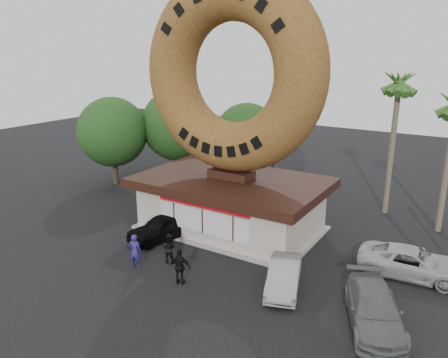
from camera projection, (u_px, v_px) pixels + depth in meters
ground at (171, 268)px, 22.43m from camera, size 90.00×90.00×0.00m
donut_shop at (231, 202)px, 26.77m from camera, size 11.20×7.20×3.80m
giant_donut at (232, 73)px, 24.56m from camera, size 11.30×2.88×11.30m
tree_west at (178, 125)px, 36.46m from camera, size 6.00×6.00×7.65m
tree_mid at (247, 135)px, 35.46m from camera, size 5.20×5.20×6.63m
tree_far at (113, 132)px, 35.09m from camera, size 5.60×5.60×7.14m
palm_near at (399, 88)px, 27.53m from camera, size 2.60×2.60×9.75m
street_lamp at (276, 130)px, 35.05m from camera, size 2.11×0.20×8.00m
person_left at (135, 251)px, 22.23m from camera, size 0.77×0.63×1.81m
person_center at (169, 248)px, 22.77m from camera, size 0.91×0.78×1.63m
person_right at (180, 267)px, 20.65m from camera, size 1.14×0.71×1.80m
car_black at (163, 227)px, 25.62m from camera, size 3.09×4.69×1.49m
car_silver at (284, 276)px, 20.33m from camera, size 2.62×4.24×1.32m
car_grey at (374, 309)px, 17.61m from camera, size 3.82×5.34×1.44m
car_white at (412, 263)px, 21.43m from camera, size 5.33×2.83×1.43m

